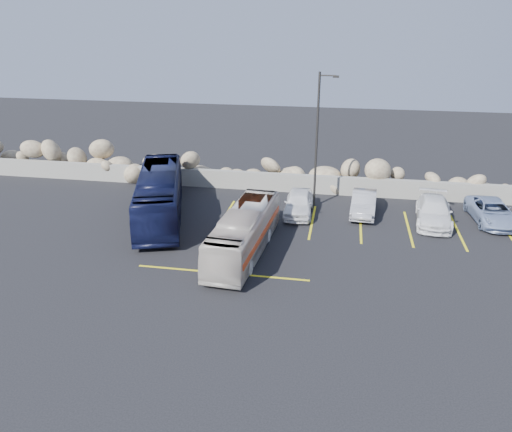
% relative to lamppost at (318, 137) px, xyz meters
% --- Properties ---
extents(ground, '(90.00, 90.00, 0.00)m').
position_rel_lamppost_xyz_m(ground, '(-2.56, -9.50, -4.30)').
color(ground, black).
rests_on(ground, ground).
extents(seawall, '(60.00, 0.40, 1.20)m').
position_rel_lamppost_xyz_m(seawall, '(-2.56, 2.50, -3.70)').
color(seawall, gray).
rests_on(seawall, ground).
extents(riprap_pile, '(54.00, 2.80, 2.60)m').
position_rel_lamppost_xyz_m(riprap_pile, '(-2.56, 3.70, -3.00)').
color(riprap_pile, '#907A5E').
rests_on(riprap_pile, ground).
extents(parking_lines, '(18.16, 9.36, 0.01)m').
position_rel_lamppost_xyz_m(parking_lines, '(2.09, -3.93, -4.29)').
color(parking_lines, yellow).
rests_on(parking_lines, ground).
extents(lamppost, '(1.14, 0.18, 8.00)m').
position_rel_lamppost_xyz_m(lamppost, '(0.00, 0.00, 0.00)').
color(lamppost, '#2E2C29').
rests_on(lamppost, ground).
extents(vintage_bus, '(2.42, 8.07, 2.22)m').
position_rel_lamppost_xyz_m(vintage_bus, '(-2.97, -7.06, -3.19)').
color(vintage_bus, beige).
rests_on(vintage_bus, ground).
extents(tour_coach, '(5.11, 10.03, 2.73)m').
position_rel_lamppost_xyz_m(tour_coach, '(-8.68, -3.31, -2.93)').
color(tour_coach, black).
rests_on(tour_coach, ground).
extents(car_a, '(1.68, 4.02, 1.36)m').
position_rel_lamppost_xyz_m(car_a, '(-0.86, -1.39, -3.62)').
color(car_a, white).
rests_on(car_a, ground).
extents(car_b, '(1.63, 4.04, 1.30)m').
position_rel_lamppost_xyz_m(car_b, '(2.90, -0.67, -3.64)').
color(car_b, '#AFAFB4').
rests_on(car_b, ground).
extents(car_c, '(2.29, 4.75, 1.33)m').
position_rel_lamppost_xyz_m(car_c, '(6.75, -1.39, -3.63)').
color(car_c, white).
rests_on(car_c, ground).
extents(car_d, '(2.39, 4.58, 1.23)m').
position_rel_lamppost_xyz_m(car_d, '(10.00, -0.72, -3.68)').
color(car_d, '#8194B8').
rests_on(car_d, ground).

